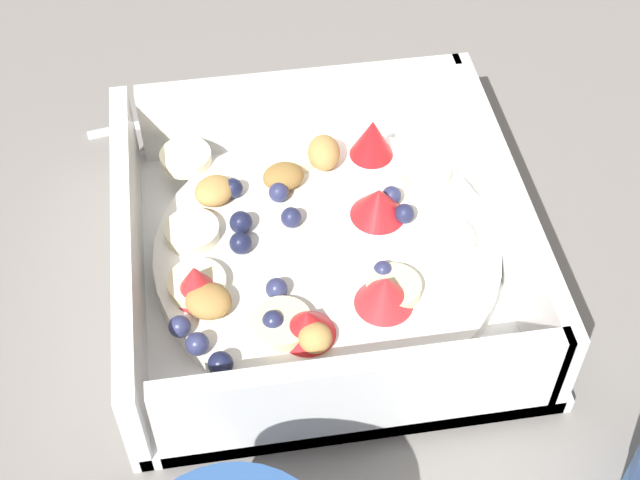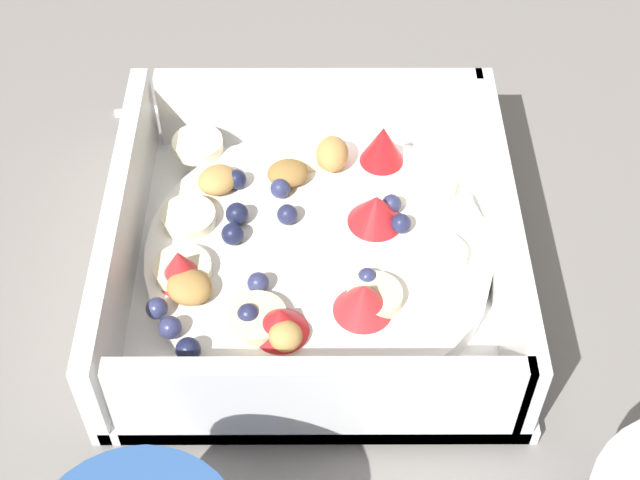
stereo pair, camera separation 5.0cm
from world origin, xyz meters
TOP-DOWN VIEW (x-y plane):
  - ground_plane at (0.00, 0.00)m, footprint 2.40×2.40m
  - fruit_bowl at (0.02, -0.00)m, footprint 0.21×0.21m
  - spoon at (-0.14, -0.01)m, footprint 0.05×0.17m

SIDE VIEW (x-z plane):
  - ground_plane at x=0.00m, z-range 0.00..0.00m
  - spoon at x=-0.14m, z-range 0.00..0.01m
  - fruit_bowl at x=0.02m, z-range -0.01..0.05m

